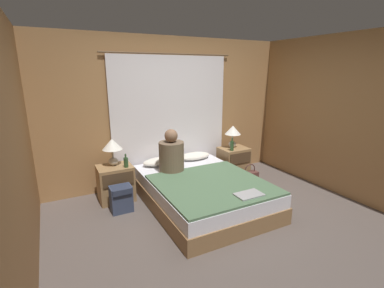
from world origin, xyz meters
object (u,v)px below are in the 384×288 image
at_px(lamp_left, 112,147).
at_px(laptop_on_bed, 249,195).
at_px(beer_bottle_on_left_stand, 126,162).
at_px(beer_bottle_on_right_stand, 232,146).
at_px(backpack_on_floor, 121,197).
at_px(pillow_right, 195,156).
at_px(nightstand_left, 116,183).
at_px(lamp_right, 233,132).
at_px(bed, 202,191).
at_px(person_left_in_bed, 171,155).
at_px(nightstand_right, 233,162).
at_px(handbag_on_floor, 249,177).
at_px(pillow_left, 160,161).

height_order(lamp_left, laptop_on_bed, lamp_left).
xyz_separation_m(beer_bottle_on_left_stand, beer_bottle_on_right_stand, (1.91, 0.00, 0.01)).
bearing_deg(backpack_on_floor, pillow_right, 19.71).
relative_size(nightstand_left, lamp_right, 1.33).
bearing_deg(laptop_on_bed, backpack_on_floor, 139.15).
distance_m(lamp_left, beer_bottle_on_left_stand, 0.31).
xyz_separation_m(bed, person_left_in_bed, (-0.27, 0.48, 0.48)).
height_order(laptop_on_bed, backpack_on_floor, laptop_on_bed).
height_order(nightstand_left, lamp_left, lamp_left).
height_order(nightstand_left, nightstand_right, same).
distance_m(beer_bottle_on_right_stand, handbag_on_floor, 0.64).
xyz_separation_m(nightstand_left, handbag_on_floor, (2.23, -0.45, -0.16)).
bearing_deg(beer_bottle_on_left_stand, nightstand_right, 3.30).
relative_size(nightstand_left, backpack_on_floor, 1.45).
relative_size(lamp_right, beer_bottle_on_right_stand, 1.77).
bearing_deg(pillow_right, bed, -111.39).
bearing_deg(lamp_left, pillow_left, 4.49).
height_order(nightstand_right, pillow_right, nightstand_right).
bearing_deg(beer_bottle_on_left_stand, pillow_right, 10.41).
distance_m(laptop_on_bed, handbag_on_floor, 1.47).
distance_m(beer_bottle_on_left_stand, beer_bottle_on_right_stand, 1.91).
xyz_separation_m(nightstand_left, beer_bottle_on_left_stand, (0.15, -0.12, 0.35)).
bearing_deg(beer_bottle_on_right_stand, backpack_on_floor, -172.24).
relative_size(lamp_right, beer_bottle_on_left_stand, 2.00).
xyz_separation_m(nightstand_right, lamp_left, (-2.20, 0.06, 0.56)).
height_order(bed, handbag_on_floor, bed).
distance_m(pillow_left, handbag_on_floor, 1.61).
height_order(beer_bottle_on_left_stand, handbag_on_floor, beer_bottle_on_left_stand).
relative_size(pillow_right, person_left_in_bed, 0.84).
bearing_deg(nightstand_right, lamp_right, 90.00).
bearing_deg(person_left_in_bed, pillow_right, 31.72).
xyz_separation_m(lamp_right, laptop_on_bed, (-0.89, -1.61, -0.39)).
bearing_deg(lamp_left, nightstand_right, -1.50).
xyz_separation_m(beer_bottle_on_right_stand, handbag_on_floor, (0.16, -0.34, -0.52)).
relative_size(pillow_left, pillow_right, 1.00).
relative_size(bed, beer_bottle_on_left_stand, 10.10).
height_order(lamp_left, person_left_in_bed, person_left_in_bed).
xyz_separation_m(nightstand_left, beer_bottle_on_right_stand, (2.06, -0.12, 0.36)).
distance_m(pillow_left, person_left_in_bed, 0.44).
height_order(nightstand_left, pillow_right, nightstand_left).
height_order(lamp_left, lamp_right, same).
bearing_deg(laptop_on_bed, handbag_on_floor, 50.26).
bearing_deg(pillow_left, person_left_in_bed, -81.08).
height_order(nightstand_right, beer_bottle_on_right_stand, beer_bottle_on_right_stand).
bearing_deg(nightstand_left, handbag_on_floor, -11.51).
bearing_deg(nightstand_left, lamp_left, 90.00).
height_order(lamp_right, beer_bottle_on_right_stand, lamp_right).
height_order(bed, pillow_right, pillow_right).
xyz_separation_m(pillow_right, person_left_in_bed, (-0.61, -0.38, 0.21)).
xyz_separation_m(person_left_in_bed, handbag_on_floor, (1.40, -0.20, -0.56)).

